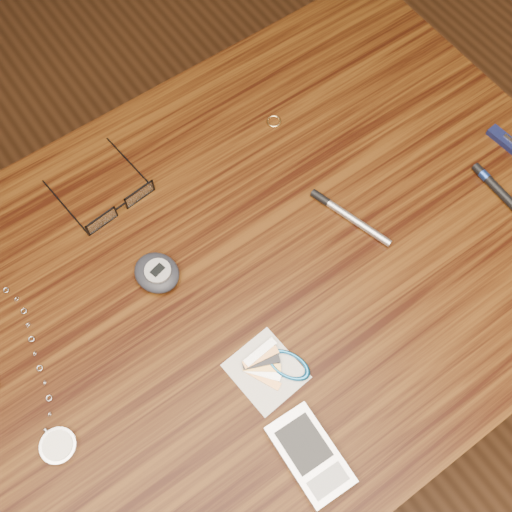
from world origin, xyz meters
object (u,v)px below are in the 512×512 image
object	(u,v)px
notepad_keys	(276,367)
silver_pen	(344,213)
pedometer	(157,273)
pocket_watch	(54,437)
desk	(255,295)
eyeglasses	(118,205)
pda_phone	(310,455)
pocket_knife	(512,146)

from	to	relation	value
notepad_keys	silver_pen	xyz separation A→B (m)	(0.21, 0.12, 0.00)
pedometer	pocket_watch	bearing A→B (deg)	-152.80
desk	notepad_keys	size ratio (longest dim) A/B	9.68
desk	eyeglasses	bearing A→B (deg)	118.99
desk	silver_pen	xyz separation A→B (m)	(0.15, -0.01, 0.11)
eyeglasses	desk	bearing A→B (deg)	-61.01
eyeglasses	pedometer	distance (m)	0.12
pda_phone	pocket_knife	xyz separation A→B (m)	(0.52, 0.18, -0.00)
pocket_watch	silver_pen	bearing A→B (deg)	4.39
desk	pedometer	world-z (taller)	pedometer
pocket_watch	pedometer	size ratio (longest dim) A/B	4.38
desk	eyeglasses	distance (m)	0.24
pocket_watch	pocket_knife	distance (m)	0.76
notepad_keys	pocket_watch	bearing A→B (deg)	162.36
desk	notepad_keys	xyz separation A→B (m)	(-0.06, -0.13, 0.11)
eyeglasses	pocket_knife	bearing A→B (deg)	-25.22
pda_phone	pocket_knife	size ratio (longest dim) A/B	1.37
desk	pedometer	xyz separation A→B (m)	(-0.12, 0.07, 0.11)
pocket_watch	pda_phone	xyz separation A→B (m)	(0.24, -0.20, 0.00)
pedometer	pocket_knife	bearing A→B (deg)	-13.34
pda_phone	pedometer	world-z (taller)	pedometer
pedometer	pda_phone	bearing A→B (deg)	-85.61
desk	pda_phone	distance (m)	0.28
notepad_keys	pocket_knife	distance (m)	0.50
desk	silver_pen	world-z (taller)	silver_pen
pedometer	silver_pen	bearing A→B (deg)	-15.48
pedometer	silver_pen	distance (m)	0.28
desk	pocket_knife	size ratio (longest dim) A/B	11.93
desk	eyeglasses	xyz separation A→B (m)	(-0.11, 0.19, 0.11)
desk	pocket_watch	bearing A→B (deg)	-172.38
pedometer	pocket_knife	distance (m)	0.56
pocket_watch	pda_phone	size ratio (longest dim) A/B	2.94
notepad_keys	pocket_knife	size ratio (longest dim) A/B	1.23
pocket_watch	pocket_knife	world-z (taller)	pocket_watch
desk	pocket_watch	xyz separation A→B (m)	(-0.33, -0.04, 0.11)
pocket_knife	eyeglasses	bearing A→B (deg)	154.78
pocket_watch	pda_phone	world-z (taller)	pda_phone
desk	pedometer	size ratio (longest dim) A/B	12.98
pda_phone	notepad_keys	size ratio (longest dim) A/B	1.11
pda_phone	pocket_knife	world-z (taller)	pda_phone
eyeglasses	pocket_watch	size ratio (longest dim) A/B	0.39
eyeglasses	pda_phone	size ratio (longest dim) A/B	1.14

